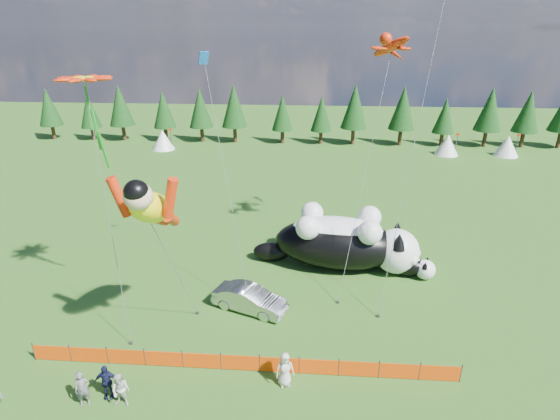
% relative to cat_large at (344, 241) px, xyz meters
% --- Properties ---
extents(ground, '(160.00, 160.00, 0.00)m').
position_rel_cat_large_xyz_m(ground, '(-5.89, -8.11, -2.08)').
color(ground, '#173C0B').
rests_on(ground, ground).
extents(safety_fence, '(22.06, 0.06, 1.10)m').
position_rel_cat_large_xyz_m(safety_fence, '(-5.89, -11.11, -1.57)').
color(safety_fence, '#262626').
rests_on(safety_fence, ground).
extents(tree_line, '(90.00, 4.00, 8.00)m').
position_rel_cat_large_xyz_m(tree_line, '(-5.89, 36.89, 1.92)').
color(tree_line, black).
rests_on(tree_line, ground).
extents(festival_tents, '(50.00, 3.20, 2.80)m').
position_rel_cat_large_xyz_m(festival_tents, '(5.11, 31.89, -0.68)').
color(festival_tents, white).
rests_on(festival_tents, ground).
extents(cat_large, '(12.10, 5.19, 4.37)m').
position_rel_cat_large_xyz_m(cat_large, '(0.00, 0.00, 0.00)').
color(cat_large, black).
rests_on(cat_large, ground).
extents(cat_small, '(5.00, 3.20, 1.89)m').
position_rel_cat_large_xyz_m(cat_small, '(4.13, -0.67, -1.18)').
color(cat_small, black).
rests_on(cat_small, ground).
extents(car, '(4.95, 3.16, 1.54)m').
position_rel_cat_large_xyz_m(car, '(-6.13, -5.84, -1.31)').
color(car, '#B8B8BD').
rests_on(car, ground).
extents(spectator_a, '(0.79, 0.66, 1.84)m').
position_rel_cat_large_xyz_m(spectator_a, '(-12.82, -13.79, -1.15)').
color(spectator_a, '#5E5D63').
rests_on(spectator_a, ground).
extents(spectator_b, '(0.89, 0.54, 1.78)m').
position_rel_cat_large_xyz_m(spectator_b, '(-11.02, -13.72, -1.18)').
color(spectator_b, beige).
rests_on(spectator_b, ground).
extents(spectator_c, '(1.17, 0.73, 1.86)m').
position_rel_cat_large_xyz_m(spectator_c, '(-11.90, -13.29, -1.14)').
color(spectator_c, '#131636').
rests_on(spectator_c, ground).
extents(spectator_e, '(1.05, 0.84, 1.87)m').
position_rel_cat_large_xyz_m(spectator_e, '(-3.56, -11.88, -1.14)').
color(spectator_e, beige).
rests_on(spectator_e, ground).
extents(superhero_kite, '(4.80, 5.77, 10.92)m').
position_rel_cat_large_xyz_m(superhero_kite, '(-10.13, -9.64, 6.29)').
color(superhero_kite, '#FFF10D').
rests_on(superhero_kite, ground).
extents(gecko_kite, '(5.61, 10.94, 17.22)m').
position_rel_cat_large_xyz_m(gecko_kite, '(2.54, 3.18, 13.03)').
color(gecko_kite, red).
rests_on(gecko_kite, ground).
extents(flower_kite, '(3.76, 4.83, 14.22)m').
position_rel_cat_large_xyz_m(flower_kite, '(-13.96, -6.67, 11.72)').
color(flower_kite, red).
rests_on(flower_kite, ground).
extents(diamond_kite_a, '(3.53, 4.69, 15.75)m').
position_rel_cat_large_xyz_m(diamond_kite_a, '(-8.90, -1.99, 11.98)').
color(diamond_kite_a, blue).
rests_on(diamond_kite_a, ground).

